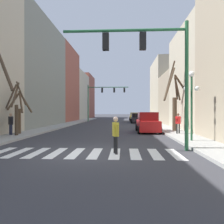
# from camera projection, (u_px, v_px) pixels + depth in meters

# --- Properties ---
(ground_plane) EXTENTS (240.00, 240.00, 0.00)m
(ground_plane) POSITION_uv_depth(u_px,v_px,m) (85.00, 154.00, 9.78)
(ground_plane) COLOR #38383D
(building_row_left) EXTENTS (6.00, 63.41, 13.42)m
(building_row_left) POSITION_uv_depth(u_px,v_px,m) (49.00, 84.00, 34.86)
(building_row_left) COLOR #BCB299
(building_row_left) RESTS_ON ground_plane
(building_row_right) EXTENTS (6.00, 41.65, 11.19)m
(building_row_right) POSITION_uv_depth(u_px,v_px,m) (202.00, 81.00, 23.48)
(building_row_right) COLOR tan
(building_row_right) RESTS_ON ground_plane
(crosswalk_stripes) EXTENTS (8.55, 2.60, 0.01)m
(crosswalk_stripes) POSITION_uv_depth(u_px,v_px,m) (85.00, 153.00, 9.97)
(crosswalk_stripes) COLOR white
(crosswalk_stripes) RESTS_ON ground_plane
(traffic_signal_near) EXTENTS (6.18, 0.28, 6.32)m
(traffic_signal_near) POSITION_uv_depth(u_px,v_px,m) (151.00, 58.00, 10.72)
(traffic_signal_near) COLOR #236038
(traffic_signal_near) RESTS_ON ground_plane
(traffic_signal_far) EXTENTS (7.54, 0.28, 6.71)m
(traffic_signal_far) POSITION_uv_depth(u_px,v_px,m) (103.00, 94.00, 40.24)
(traffic_signal_far) COLOR #236038
(traffic_signal_far) RESTS_ON ground_plane
(street_lamp_right_corner) EXTENTS (0.95, 0.36, 4.18)m
(street_lamp_right_corner) POSITION_uv_depth(u_px,v_px,m) (192.00, 91.00, 13.11)
(street_lamp_right_corner) COLOR #1E4C2D
(street_lamp_right_corner) RESTS_ON sidewalk_right
(car_driving_toward_lane) EXTENTS (2.03, 4.50, 1.82)m
(car_driving_toward_lane) POSITION_uv_depth(u_px,v_px,m) (148.00, 123.00, 19.82)
(car_driving_toward_lane) COLOR red
(car_driving_toward_lane) RESTS_ON ground_plane
(car_parked_left_near) EXTENTS (2.05, 4.40, 1.62)m
(car_parked_left_near) POSITION_uv_depth(u_px,v_px,m) (135.00, 117.00, 43.35)
(car_parked_left_near) COLOR #A38423
(car_parked_left_near) RESTS_ON ground_plane
(car_at_intersection) EXTENTS (2.06, 4.46, 1.56)m
(car_at_intersection) POSITION_uv_depth(u_px,v_px,m) (137.00, 118.00, 35.32)
(car_at_intersection) COLOR black
(car_at_intersection) RESTS_ON ground_plane
(pedestrian_waiting_at_curb) EXTENTS (0.60, 0.48, 1.61)m
(pedestrian_waiting_at_curb) POSITION_uv_depth(u_px,v_px,m) (178.00, 121.00, 17.29)
(pedestrian_waiting_at_curb) COLOR black
(pedestrian_waiting_at_curb) RESTS_ON sidewalk_right
(pedestrian_crossing_street) EXTENTS (0.32, 0.71, 1.67)m
(pedestrian_crossing_street) POSITION_uv_depth(u_px,v_px,m) (116.00, 132.00, 9.81)
(pedestrian_crossing_street) COLOR black
(pedestrian_crossing_street) RESTS_ON ground_plane
(pedestrian_near_right_corner) EXTENTS (0.59, 0.50, 1.61)m
(pedestrian_near_right_corner) POSITION_uv_depth(u_px,v_px,m) (11.00, 122.00, 16.22)
(pedestrian_near_right_corner) COLOR #282D47
(pedestrian_near_right_corner) RESTS_ON sidewalk_left
(street_tree_right_far) EXTENTS (2.32, 2.08, 4.05)m
(street_tree_right_far) POSITION_uv_depth(u_px,v_px,m) (19.00, 110.00, 17.12)
(street_tree_right_far) COLOR brown
(street_tree_right_far) RESTS_ON sidewalk_left
(street_tree_right_near) EXTENTS (3.02, 2.65, 6.30)m
(street_tree_right_near) POSITION_uv_depth(u_px,v_px,m) (175.00, 101.00, 19.60)
(street_tree_right_near) COLOR #473828
(street_tree_right_near) RESTS_ON sidewalk_right
(street_tree_left_mid) EXTENTS (1.00, 1.65, 3.97)m
(street_tree_left_mid) POSITION_uv_depth(u_px,v_px,m) (16.00, 112.00, 15.89)
(street_tree_left_mid) COLOR #473828
(street_tree_left_mid) RESTS_ON sidewalk_left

